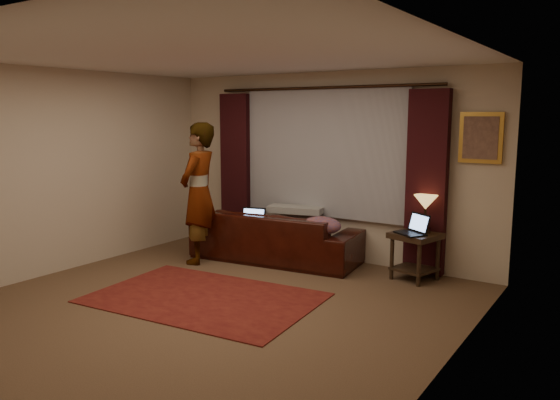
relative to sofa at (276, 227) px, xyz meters
The scene contains 19 objects.
floor 2.07m from the sofa, 76.67° to the right, with size 5.00×5.00×0.01m, color brown.
ceiling 2.93m from the sofa, 76.67° to the right, with size 5.00×5.00×0.02m, color silver.
wall_back 1.09m from the sofa, 49.55° to the left, with size 5.00×0.02×2.60m, color beige.
wall_left 2.94m from the sofa, 136.15° to the right, with size 0.02×5.00×2.60m, color beige.
wall_right 3.65m from the sofa, 33.43° to the right, with size 0.02×5.00×2.60m, color beige.
sheer_curtain 1.23m from the sofa, 46.22° to the left, with size 2.50×0.05×1.80m, color #9B9AA2.
drape_left 1.33m from the sofa, 157.29° to the left, with size 0.50×0.14×2.30m, color black.
drape_right 2.13m from the sofa, 12.45° to the left, with size 0.50×0.14×2.30m, color black.
curtain_rod 2.01m from the sofa, 43.09° to the left, with size 0.04×0.04×3.40m, color black.
picture_frame 2.91m from the sofa, 11.33° to the left, with size 0.50×0.04×0.60m, color gold.
sofa is the anchor object (origin of this frame).
throw_blanket 0.57m from the sofa, 64.28° to the left, with size 0.78×0.31×0.09m, color #9C9B96.
clothing_pile 0.77m from the sofa, ahead, with size 0.53×0.41×0.23m, color #7A4958.
laptop_sofa 0.38m from the sofa, 143.72° to the right, with size 0.34×0.37×0.25m, color black, non-canonical shape.
area_rug 1.87m from the sofa, 82.45° to the right, with size 2.45×1.64×0.01m, color maroon.
end_table 1.95m from the sofa, ahead, with size 0.51×0.51×0.59m, color black.
tiffany_lamp 2.06m from the sofa, ahead, with size 0.29×0.29×0.46m, color olive, non-canonical shape.
laptop_table 1.93m from the sofa, ahead, with size 0.35×0.38×0.25m, color black, non-canonical shape.
person 1.16m from the sofa, 141.40° to the right, with size 0.56×0.56×1.92m, color #9C9B96.
Camera 1 is at (3.69, -4.22, 2.02)m, focal length 35.00 mm.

